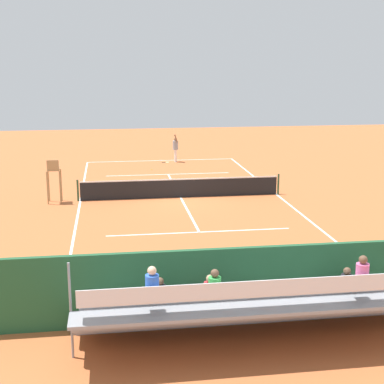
% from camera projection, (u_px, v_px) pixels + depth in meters
% --- Properties ---
extents(ground_plane, '(60.00, 60.00, 0.00)m').
position_uv_depth(ground_plane, '(181.00, 197.00, 29.01)').
color(ground_plane, '#BC6033').
extents(court_line_markings, '(10.10, 22.20, 0.01)m').
position_uv_depth(court_line_markings, '(181.00, 197.00, 29.04)').
color(court_line_markings, white).
rests_on(court_line_markings, ground).
extents(tennis_net, '(10.30, 0.10, 1.07)m').
position_uv_depth(tennis_net, '(181.00, 188.00, 28.89)').
color(tennis_net, black).
rests_on(tennis_net, ground).
extents(backdrop_wall, '(18.00, 0.16, 2.00)m').
position_uv_depth(backdrop_wall, '(246.00, 283.00, 15.29)').
color(backdrop_wall, '#235633').
rests_on(backdrop_wall, ground).
extents(bleacher_stand, '(9.06, 2.40, 2.48)m').
position_uv_depth(bleacher_stand, '(260.00, 306.00, 14.01)').
color(bleacher_stand, gray).
rests_on(bleacher_stand, ground).
extents(umpire_chair, '(0.67, 0.67, 2.14)m').
position_uv_depth(umpire_chair, '(54.00, 176.00, 27.64)').
color(umpire_chair, '#A88456').
rests_on(umpire_chair, ground).
extents(courtside_bench, '(1.80, 0.40, 0.93)m').
position_uv_depth(courtside_bench, '(344.00, 282.00, 16.52)').
color(courtside_bench, '#33383D').
rests_on(courtside_bench, ground).
extents(equipment_bag, '(0.90, 0.36, 0.36)m').
position_uv_depth(equipment_bag, '(293.00, 299.00, 16.26)').
color(equipment_bag, '#B22D2D').
rests_on(equipment_bag, ground).
extents(tennis_player, '(0.38, 0.54, 1.93)m').
position_uv_depth(tennis_player, '(175.00, 147.00, 38.85)').
color(tennis_player, white).
rests_on(tennis_player, ground).
extents(tennis_racket, '(0.59, 0.37, 0.03)m').
position_uv_depth(tennis_racket, '(167.00, 162.00, 38.85)').
color(tennis_racket, black).
rests_on(tennis_racket, ground).
extents(tennis_ball_near, '(0.07, 0.07, 0.07)m').
position_uv_depth(tennis_ball_near, '(152.00, 169.00, 36.23)').
color(tennis_ball_near, '#CCDB33').
rests_on(tennis_ball_near, ground).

